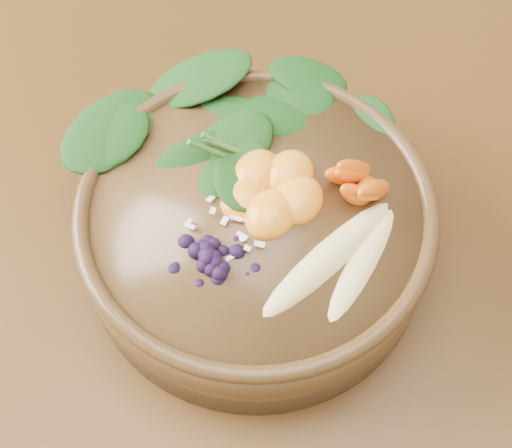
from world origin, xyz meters
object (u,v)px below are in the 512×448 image
object	(u,v)px
kale_heap	(259,115)
dining_table	(209,358)
carrot_cluster	(372,147)
mandarin_cluster	(272,181)
banana_halves	(347,251)
stoneware_bowl	(256,231)
blueberry_pile	(208,247)

from	to	relation	value
kale_heap	dining_table	bearing A→B (deg)	-80.59
carrot_cluster	mandarin_cluster	bearing A→B (deg)	-129.81
kale_heap	banana_halves	size ratio (longest dim) A/B	1.19
stoneware_bowl	banana_halves	bearing A→B (deg)	-6.53
blueberry_pile	banana_halves	bearing A→B (deg)	29.21
dining_table	kale_heap	world-z (taller)	kale_heap
dining_table	mandarin_cluster	xyz separation A→B (m)	(0.01, 0.08, 0.17)
stoneware_bowl	blueberry_pile	distance (m)	0.07
blueberry_pile	mandarin_cluster	bearing A→B (deg)	81.46
dining_table	banana_halves	distance (m)	0.20
dining_table	stoneware_bowl	world-z (taller)	stoneware_bowl
blueberry_pile	stoneware_bowl	bearing A→B (deg)	83.59
dining_table	banana_halves	bearing A→B (deg)	33.39
banana_halves	blueberry_pile	world-z (taller)	blueberry_pile
banana_halves	mandarin_cluster	distance (m)	0.07
stoneware_bowl	mandarin_cluster	distance (m)	0.05
dining_table	kale_heap	xyz separation A→B (m)	(-0.02, 0.12, 0.18)
carrot_cluster	blueberry_pile	xyz separation A→B (m)	(-0.06, -0.11, -0.02)
mandarin_cluster	blueberry_pile	xyz separation A→B (m)	(-0.01, -0.07, 0.00)
carrot_cluster	kale_heap	bearing A→B (deg)	-169.49
kale_heap	carrot_cluster	xyz separation A→B (m)	(0.09, 0.00, 0.02)
banana_halves	kale_heap	bearing A→B (deg)	156.45
carrot_cluster	blueberry_pile	world-z (taller)	carrot_cluster
dining_table	blueberry_pile	world-z (taller)	blueberry_pile
stoneware_bowl	mandarin_cluster	xyz separation A→B (m)	(0.00, 0.02, 0.05)
banana_halves	carrot_cluster	bearing A→B (deg)	113.06
stoneware_bowl	kale_heap	xyz separation A→B (m)	(-0.03, 0.06, 0.05)
dining_table	carrot_cluster	size ratio (longest dim) A/B	23.01
banana_halves	blueberry_pile	bearing A→B (deg)	-141.51
stoneware_bowl	mandarin_cluster	size ratio (longest dim) A/B	3.15
stoneware_bowl	kale_heap	distance (m)	0.08
mandarin_cluster	kale_heap	bearing A→B (deg)	128.94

